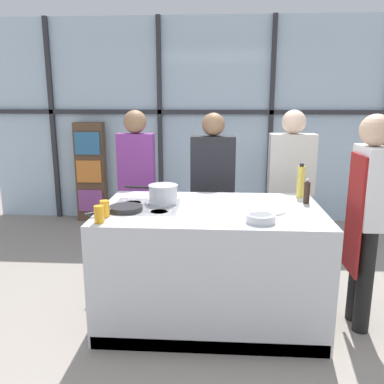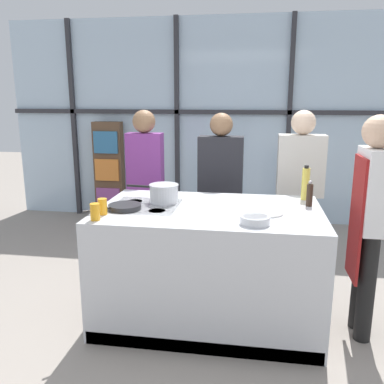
# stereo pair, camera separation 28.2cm
# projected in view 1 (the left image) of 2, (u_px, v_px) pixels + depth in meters

# --- Properties ---
(ground_plane) EXTENTS (18.00, 18.00, 0.00)m
(ground_plane) POSITION_uv_depth(u_px,v_px,m) (210.00, 315.00, 3.34)
(ground_plane) COLOR gray
(back_window_wall) EXTENTS (6.40, 0.10, 2.80)m
(back_window_wall) POSITION_uv_depth(u_px,v_px,m) (215.00, 122.00, 5.66)
(back_window_wall) COLOR silver
(back_window_wall) RESTS_ON ground_plane
(bookshelf) EXTENTS (0.41, 0.19, 1.40)m
(bookshelf) POSITION_uv_depth(u_px,v_px,m) (91.00, 172.00, 5.75)
(bookshelf) COLOR brown
(bookshelf) RESTS_ON ground_plane
(demo_island) EXTENTS (1.70, 1.05, 0.91)m
(demo_island) POSITION_uv_depth(u_px,v_px,m) (210.00, 263.00, 3.23)
(demo_island) COLOR silver
(demo_island) RESTS_ON ground_plane
(chef) EXTENTS (0.23, 0.38, 1.63)m
(chef) POSITION_uv_depth(u_px,v_px,m) (367.00, 209.00, 2.98)
(chef) COLOR black
(chef) RESTS_ON ground_plane
(spectator_far_left) EXTENTS (0.36, 0.23, 1.62)m
(spectator_far_left) POSITION_uv_depth(u_px,v_px,m) (137.00, 178.00, 4.09)
(spectator_far_left) COLOR black
(spectator_far_left) RESTS_ON ground_plane
(spectator_center_left) EXTENTS (0.44, 0.22, 1.60)m
(spectator_center_left) POSITION_uv_depth(u_px,v_px,m) (213.00, 183.00, 4.05)
(spectator_center_left) COLOR #232838
(spectator_center_left) RESTS_ON ground_plane
(spectator_center_right) EXTENTS (0.44, 0.23, 1.63)m
(spectator_center_right) POSITION_uv_depth(u_px,v_px,m) (290.00, 183.00, 4.00)
(spectator_center_right) COLOR #232838
(spectator_center_right) RESTS_ON ground_plane
(frying_pan) EXTENTS (0.38, 0.35, 0.04)m
(frying_pan) POSITION_uv_depth(u_px,v_px,m) (125.00, 208.00, 3.04)
(frying_pan) COLOR #232326
(frying_pan) RESTS_ON demo_island
(saucepan) EXTENTS (0.44, 0.24, 0.15)m
(saucepan) POSITION_uv_depth(u_px,v_px,m) (163.00, 193.00, 3.26)
(saucepan) COLOR silver
(saucepan) RESTS_ON demo_island
(white_plate) EXTENTS (0.26, 0.26, 0.01)m
(white_plate) POSITION_uv_depth(u_px,v_px,m) (267.00, 210.00, 3.03)
(white_plate) COLOR white
(white_plate) RESTS_ON demo_island
(mixing_bowl) EXTENTS (0.20, 0.20, 0.06)m
(mixing_bowl) POSITION_uv_depth(u_px,v_px,m) (261.00, 218.00, 2.76)
(mixing_bowl) COLOR silver
(mixing_bowl) RESTS_ON demo_island
(oil_bottle) EXTENTS (0.06, 0.06, 0.29)m
(oil_bottle) POSITION_uv_depth(u_px,v_px,m) (301.00, 181.00, 3.43)
(oil_bottle) COLOR #E0CC4C
(oil_bottle) RESTS_ON demo_island
(pepper_grinder) EXTENTS (0.05, 0.05, 0.20)m
(pepper_grinder) POSITION_uv_depth(u_px,v_px,m) (307.00, 192.00, 3.24)
(pepper_grinder) COLOR #332319
(pepper_grinder) RESTS_ON demo_island
(juice_glass_near) EXTENTS (0.07, 0.07, 0.12)m
(juice_glass_near) POSITION_uv_depth(u_px,v_px,m) (99.00, 214.00, 2.75)
(juice_glass_near) COLOR orange
(juice_glass_near) RESTS_ON demo_island
(juice_glass_far) EXTENTS (0.07, 0.07, 0.12)m
(juice_glass_far) POSITION_uv_depth(u_px,v_px,m) (105.00, 209.00, 2.89)
(juice_glass_far) COLOR orange
(juice_glass_far) RESTS_ON demo_island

